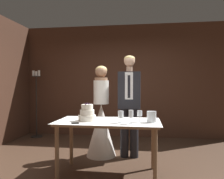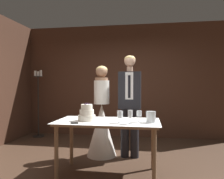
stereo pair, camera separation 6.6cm
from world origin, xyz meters
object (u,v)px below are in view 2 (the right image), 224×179
object	(u,v)px
tiered_cake	(87,114)
wine_glass_middle	(120,115)
cake_knife	(80,123)
wine_glass_far	(130,115)
cake_table	(108,127)
hurricane_candle	(151,117)
wine_glass_near	(139,114)
groom	(130,101)
candle_stand	(38,102)
bride	(102,123)

from	to	relation	value
tiered_cake	wine_glass_middle	size ratio (longest dim) A/B	1.56
cake_knife	wine_glass_far	xyz separation A→B (m)	(0.67, 0.10, 0.12)
tiered_cake	wine_glass_middle	world-z (taller)	tiered_cake
cake_table	hurricane_candle	bearing A→B (deg)	-4.74
cake_knife	wine_glass_middle	distance (m)	0.56
wine_glass_near	groom	bearing A→B (deg)	103.38
wine_glass_middle	wine_glass_far	distance (m)	0.15
cake_table	groom	distance (m)	0.90
groom	candle_stand	size ratio (longest dim) A/B	1.10
cake_knife	hurricane_candle	distance (m)	0.98
wine_glass_near	hurricane_candle	xyz separation A→B (m)	(0.16, -0.02, -0.04)
wine_glass_near	wine_glass_middle	xyz separation A→B (m)	(-0.26, -0.12, -0.01)
cake_table	wine_glass_far	bearing A→B (deg)	-28.81
hurricane_candle	groom	distance (m)	0.94
wine_glass_middle	bride	xyz separation A→B (m)	(-0.46, 0.95, -0.28)
cake_table	wine_glass_middle	distance (m)	0.32
cake_knife	groom	xyz separation A→B (m)	(0.58, 1.10, 0.22)
hurricane_candle	bride	bearing A→B (deg)	135.85
cake_knife	wine_glass_near	size ratio (longest dim) A/B	2.53
candle_stand	cake_knife	bearing A→B (deg)	-51.60
cake_table	groom	bearing A→B (deg)	72.10
wine_glass_near	groom	size ratio (longest dim) A/B	0.09
wine_glass_middle	candle_stand	world-z (taller)	candle_stand
wine_glass_near	bride	world-z (taller)	bride
groom	candle_stand	bearing A→B (deg)	153.47
wine_glass_near	candle_stand	world-z (taller)	candle_stand
tiered_cake	cake_knife	xyz separation A→B (m)	(-0.02, -0.25, -0.09)
cake_table	bride	xyz separation A→B (m)	(-0.26, 0.80, -0.08)
cake_table	tiered_cake	world-z (taller)	tiered_cake
cake_knife	bride	size ratio (longest dim) A/B	0.25
tiered_cake	groom	bearing A→B (deg)	56.24
tiered_cake	wine_glass_near	bearing A→B (deg)	0.81
wine_glass_middle	candle_stand	size ratio (longest dim) A/B	0.10
cake_table	cake_knife	size ratio (longest dim) A/B	3.68
groom	cake_table	bearing A→B (deg)	-107.90
bride	candle_stand	size ratio (longest dim) A/B	0.99
cake_table	wine_glass_near	xyz separation A→B (m)	(0.46, -0.03, 0.20)
cake_knife	groom	world-z (taller)	groom
cake_table	candle_stand	bearing A→B (deg)	136.96
cake_table	tiered_cake	size ratio (longest dim) A/B	5.76
tiered_cake	hurricane_candle	distance (m)	0.93
hurricane_candle	groom	xyz separation A→B (m)	(-0.36, 0.85, 0.16)
groom	candle_stand	distance (m)	2.69
tiered_cake	candle_stand	world-z (taller)	candle_stand
hurricane_candle	wine_glass_near	bearing A→B (deg)	171.98
tiered_cake	wine_glass_near	world-z (taller)	tiered_cake
wine_glass_near	wine_glass_far	distance (m)	0.20
hurricane_candle	cake_knife	bearing A→B (deg)	-165.68
tiered_cake	candle_stand	distance (m)	2.75
wine_glass_near	hurricane_candle	size ratio (longest dim) A/B	1.03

